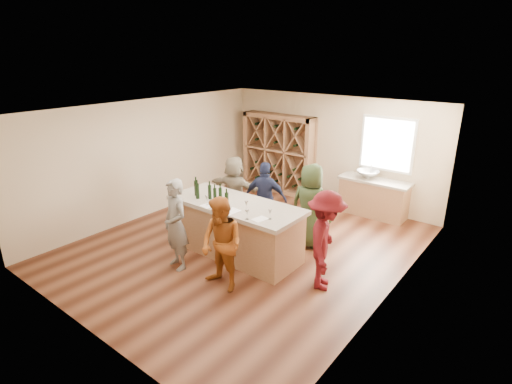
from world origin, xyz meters
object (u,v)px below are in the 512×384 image
Objects in this scene: sink at (368,174)px; wine_bottle_f at (227,200)px; wine_bottle_d at (215,195)px; person_far_right at (311,206)px; person_server at (325,241)px; person_far_mid at (265,199)px; person_far_left at (235,189)px; person_near_left at (176,225)px; wine_rack at (278,154)px; wine_bottle_e at (220,195)px; tasting_counter_base at (236,230)px; wine_bottle_c at (210,192)px; wine_bottle_b at (197,191)px; person_near_right at (222,245)px; wine_bottle_a at (196,188)px.

sink is 4.04m from wine_bottle_f.
person_far_right is (1.33, 1.38, -0.34)m from wine_bottle_d.
person_server reaches higher than person_far_mid.
person_far_left is 1.93m from wine_bottle_f.
person_server is at bearing 37.86° from person_near_left.
wine_bottle_f is at bearing -67.94° from wine_rack.
wine_bottle_f is (0.41, -0.11, 0.01)m from wine_bottle_d.
wine_bottle_d is (-1.51, -3.77, 0.20)m from sink.
tasting_counter_base is at bearing 26.99° from wine_bottle_e.
person_near_left reaches higher than wine_bottle_e.
wine_bottle_c is (1.01, -3.79, 0.12)m from wine_rack.
person_far_mid is (0.40, 2.18, -0.04)m from person_near_left.
wine_bottle_d is at bearing 109.58° from person_far_left.
sink is 1.78× the size of wine_bottle_b.
wine_bottle_f reaches higher than wine_bottle_e.
wine_bottle_b is 0.19× the size of person_near_right.
wine_rack reaches higher than wine_bottle_a.
person_near_right is at bearing 119.07° from person_far_left.
person_far_left is at bearing 117.15° from wine_bottle_d.
wine_bottle_c is at bearing 165.21° from wine_bottle_f.
person_far_right is (1.51, 1.34, -0.34)m from wine_bottle_c.
tasting_counter_base is at bearing 124.76° from person_near_right.
tasting_counter_base is 1.60× the size of person_near_right.
person_far_right reaches higher than wine_bottle_d.
wine_bottle_d is 0.96× the size of wine_bottle_e.
person_far_mid reaches higher than wine_bottle_f.
person_server reaches higher than person_far_left.
wine_bottle_a is 0.35m from wine_bottle_c.
person_near_right reaches higher than wine_bottle_b.
wine_rack is at bearing 116.50° from person_near_left.
person_near_left is (0.24, -0.80, -0.37)m from wine_bottle_b.
wine_bottle_f is at bearing -105.82° from sink.
wine_bottle_b is at bearing 154.32° from person_near_right.
person_far_right is 1.79m from wine_bottle_f.
wine_bottle_c is 0.28m from wine_bottle_e.
person_near_right is 5.42× the size of wine_bottle_f.
wine_bottle_d is at bearing -152.16° from tasting_counter_base.
wine_rack is 5.06m from person_server.
wine_rack is 3.53m from person_far_right.
tasting_counter_base is 9.15× the size of wine_bottle_e.
sink is 1.91× the size of wine_bottle_e.
wine_bottle_e is (-1.41, -3.71, 0.21)m from sink.
person_near_left is (-1.66, -4.66, -0.15)m from sink.
wine_bottle_b reaches higher than wine_bottle_f.
person_near_left is (0.03, -0.93, -0.36)m from wine_bottle_c.
person_near_left reaches higher than person_far_mid.
wine_bottle_a is 0.20× the size of person_far_left.
wine_rack reaches higher than person_near_right.
person_near_left is 1.03m from wine_bottle_f.
wine_bottle_e is at bearing 70.47° from person_server.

